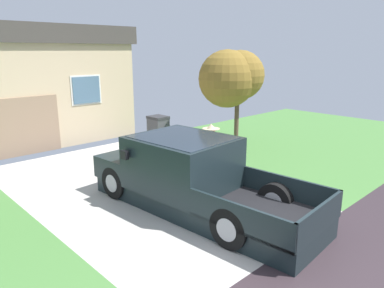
% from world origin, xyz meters
% --- Properties ---
extents(pickup_truck, '(2.35, 5.68, 1.64)m').
position_xyz_m(pickup_truck, '(0.26, 2.70, 0.74)').
color(pickup_truck, black).
rests_on(pickup_truck, ground).
extents(person_with_hat, '(0.52, 0.46, 1.71)m').
position_xyz_m(person_with_hat, '(1.58, 3.17, 0.95)').
color(person_with_hat, '#333842').
rests_on(person_with_hat, ground).
extents(handbag, '(0.31, 0.17, 0.39)m').
position_xyz_m(handbag, '(1.76, 2.83, 0.12)').
color(handbag, brown).
rests_on(handbag, ground).
extents(front_yard_tree, '(2.36, 2.12, 3.58)m').
position_xyz_m(front_yard_tree, '(4.98, 5.37, 2.60)').
color(front_yard_tree, brown).
rests_on(front_yard_tree, ground).
extents(wheeled_trash_bin, '(0.60, 0.72, 1.12)m').
position_xyz_m(wheeled_trash_bin, '(3.32, 7.57, 0.61)').
color(wheeled_trash_bin, '#424247').
rests_on(wheeled_trash_bin, ground).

